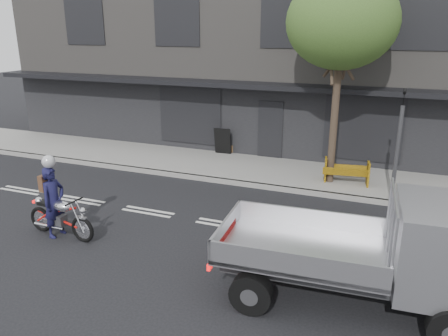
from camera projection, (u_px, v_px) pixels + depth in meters
ground at (224, 225)px, 11.94m from camera, size 80.00×80.00×0.00m
sidewalk at (271, 172)px, 16.08m from camera, size 32.00×3.20×0.15m
kerb at (258, 186)px, 14.66m from camera, size 32.00×0.20×0.15m
building_main at (311, 52)px, 20.71m from camera, size 26.00×10.00×8.00m
street_tree at (342, 23)px, 13.26m from camera, size 3.40×3.40×6.74m
traffic_light_pole at (397, 151)px, 12.94m from camera, size 0.12×0.12×3.50m
motorcycle at (60, 216)px, 11.13m from camera, size 2.11×0.61×1.09m
rider at (54, 202)px, 11.07m from camera, size 0.49×0.70×1.85m
flatbed_ute at (419, 249)px, 7.86m from camera, size 5.17×2.38×2.34m
construction_barrier at (346, 173)px, 14.38m from camera, size 1.56×0.82×0.83m
sandwich_board at (223, 141)px, 17.87m from camera, size 0.71×0.49×1.09m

